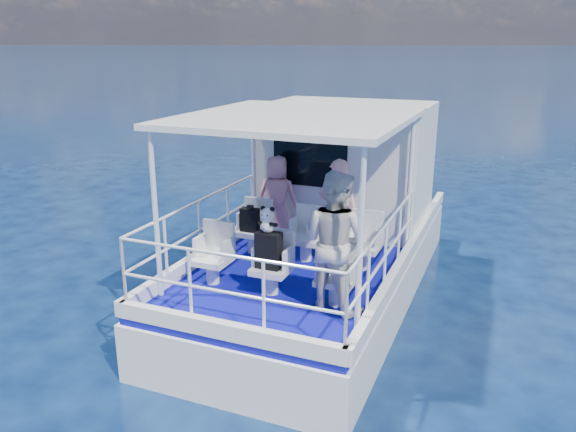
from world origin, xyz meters
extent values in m
plane|color=#071535|center=(0.00, 0.00, 0.00)|extent=(2000.00, 2000.00, 0.00)
cube|color=white|center=(0.00, 1.00, 0.00)|extent=(3.00, 7.00, 1.60)
cube|color=#0A0983|center=(0.00, 1.00, 0.85)|extent=(2.90, 6.90, 0.10)
cube|color=white|center=(0.00, 2.30, 2.00)|extent=(2.85, 2.00, 2.20)
cube|color=white|center=(0.00, -0.20, 3.14)|extent=(3.00, 3.20, 0.08)
cylinder|color=white|center=(-1.35, -1.70, 2.00)|extent=(0.07, 0.07, 2.20)
cylinder|color=white|center=(1.35, -1.70, 2.00)|extent=(0.07, 0.07, 2.20)
cylinder|color=white|center=(-1.35, 1.20, 2.00)|extent=(0.07, 0.07, 2.20)
cylinder|color=white|center=(1.35, 1.20, 2.00)|extent=(0.07, 0.07, 2.20)
cube|color=white|center=(-0.90, 0.20, 1.09)|extent=(0.48, 0.46, 0.38)
cube|color=white|center=(0.00, 0.20, 1.09)|extent=(0.48, 0.46, 0.38)
cube|color=white|center=(0.90, 0.20, 1.09)|extent=(0.48, 0.46, 0.38)
cube|color=white|center=(-0.90, -1.10, 1.09)|extent=(0.48, 0.46, 0.38)
cube|color=white|center=(0.00, -1.10, 1.09)|extent=(0.48, 0.46, 0.38)
cube|color=white|center=(0.90, -1.10, 1.09)|extent=(0.48, 0.46, 0.38)
imported|color=#D1878C|center=(-0.82, 0.99, 1.62)|extent=(0.58, 0.44, 1.44)
imported|color=pink|center=(0.45, 0.36, 1.70)|extent=(0.66, 0.51, 1.60)
imported|color=silver|center=(0.89, -1.20, 1.79)|extent=(1.01, 0.87, 1.79)
cube|color=black|center=(-0.91, 0.12, 1.47)|extent=(0.28, 0.16, 0.37)
cube|color=black|center=(-0.02, -1.14, 1.53)|extent=(0.33, 0.18, 0.49)
cube|color=black|center=(-0.90, 0.12, 1.68)|extent=(0.10, 0.06, 0.06)
camera|label=1|loc=(2.83, -7.40, 4.13)|focal=35.00mm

